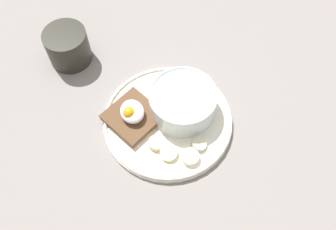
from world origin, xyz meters
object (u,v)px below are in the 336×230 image
object	(u,v)px
banana_slice_left	(199,145)
oatmeal_bowl	(183,102)
poached_egg	(132,112)
banana_slice_right	(156,143)
toast_slice	(133,117)
coffee_mug	(68,46)
banana_slice_front	(169,153)
banana_slice_back	(190,157)

from	to	relation	value
banana_slice_left	oatmeal_bowl	bearing A→B (deg)	178.61
poached_egg	banana_slice_right	bearing A→B (deg)	18.76
toast_slice	oatmeal_bowl	bearing A→B (deg)	81.00
banana_slice_left	banana_slice_right	distance (cm)	8.01
coffee_mug	oatmeal_bowl	bearing A→B (deg)	38.65
oatmeal_bowl	banana_slice_left	xyz separation A→B (cm)	(8.58, -0.21, -2.22)
toast_slice	banana_slice_right	xyz separation A→B (cm)	(6.92, 2.21, -0.21)
banana_slice_front	banana_slice_right	distance (cm)	3.08
banana_slice_front	banana_slice_back	size ratio (longest dim) A/B	0.94
toast_slice	banana_slice_left	bearing A→B (deg)	43.34
oatmeal_bowl	banana_slice_back	world-z (taller)	oatmeal_bowl
banana_slice_right	coffee_mug	bearing A→B (deg)	-160.19
banana_slice_left	toast_slice	bearing A→B (deg)	-136.66
banana_slice_front	coffee_mug	xyz separation A→B (cm)	(-29.65, -11.18, 2.35)
poached_egg	banana_slice_front	distance (cm)	10.54
oatmeal_bowl	banana_slice_back	distance (cm)	10.88
banana_slice_back	banana_slice_right	xyz separation A→B (cm)	(-4.93, -4.79, -0.02)
banana_slice_right	banana_slice_back	bearing A→B (deg)	44.20
banana_slice_front	banana_slice_left	world-z (taller)	banana_slice_left
banana_slice_front	banana_slice_left	distance (cm)	5.90
banana_slice_back	coffee_mug	xyz separation A→B (cm)	(-31.88, -14.50, 2.24)
banana_slice_left	coffee_mug	world-z (taller)	coffee_mug
toast_slice	banana_slice_right	distance (cm)	7.26
banana_slice_back	banana_slice_right	world-z (taller)	same
oatmeal_bowl	banana_slice_left	size ratio (longest dim) A/B	3.53
banana_slice_left	coffee_mug	bearing A→B (deg)	-150.51
oatmeal_bowl	banana_slice_right	xyz separation A→B (cm)	(5.37, -7.55, -2.22)
banana_slice_left	coffee_mug	distance (cm)	34.72
poached_egg	banana_slice_back	distance (cm)	13.94
toast_slice	banana_slice_right	bearing A→B (deg)	17.71
poached_egg	banana_slice_right	distance (cm)	7.57
banana_slice_back	toast_slice	bearing A→B (deg)	-149.42
banana_slice_left	banana_slice_right	bearing A→B (deg)	-113.58
banana_slice_right	coffee_mug	world-z (taller)	coffee_mug
toast_slice	banana_slice_left	size ratio (longest dim) A/B	3.34
toast_slice	banana_slice_right	size ratio (longest dim) A/B	3.29
banana_slice_back	coffee_mug	bearing A→B (deg)	-155.54
poached_egg	banana_slice_left	size ratio (longest dim) A/B	1.42
oatmeal_bowl	coffee_mug	bearing A→B (deg)	-141.35
poached_egg	banana_slice_front	bearing A→B (deg)	21.67
banana_slice_left	banana_slice_front	bearing A→B (deg)	-94.92
banana_slice_front	coffee_mug	size ratio (longest dim) A/B	0.41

